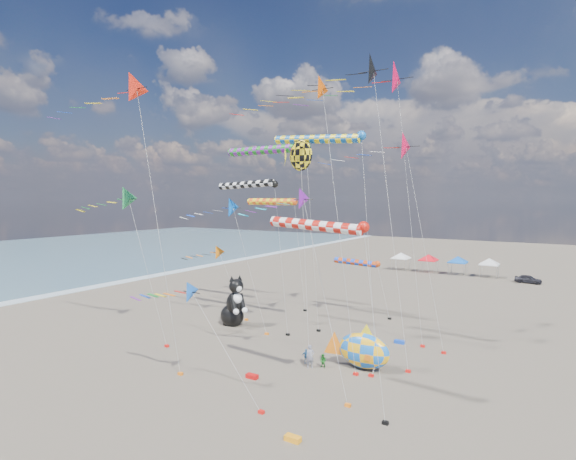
% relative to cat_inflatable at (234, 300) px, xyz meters
% --- Properties ---
extents(ground, '(260.00, 260.00, 0.00)m').
position_rel_cat_inflatable_xyz_m(ground, '(9.47, -15.43, -2.68)').
color(ground, brown).
rests_on(ground, ground).
extents(delta_kite_0, '(10.01, 1.82, 7.94)m').
position_rel_cat_inflatable_xyz_m(delta_kite_0, '(-5.10, 2.18, 4.00)').
color(delta_kite_0, orange).
rests_on(delta_kite_0, ground).
extents(delta_kite_1, '(10.51, 2.11, 13.44)m').
position_rel_cat_inflatable_xyz_m(delta_kite_1, '(0.12, -0.89, 9.39)').
color(delta_kite_1, blue).
rests_on(delta_kite_1, ground).
extents(delta_kite_2, '(10.65, 1.99, 22.51)m').
position_rel_cat_inflatable_xyz_m(delta_kite_2, '(12.21, -5.64, 18.45)').
color(delta_kite_2, '#E74F03').
rests_on(delta_kite_2, ground).
extents(delta_kite_3, '(14.24, 2.73, 24.61)m').
position_rel_cat_inflatable_xyz_m(delta_kite_3, '(14.41, -3.04, 20.30)').
color(delta_kite_3, black).
rests_on(delta_kite_3, ground).
extents(delta_kite_4, '(13.78, 2.44, 22.66)m').
position_rel_cat_inflatable_xyz_m(delta_kite_4, '(0.57, -12.52, 18.43)').
color(delta_kite_4, red).
rests_on(delta_kite_4, ground).
extents(delta_kite_5, '(11.17, 2.73, 19.25)m').
position_rel_cat_inflatable_xyz_m(delta_kite_5, '(17.23, 2.62, 14.97)').
color(delta_kite_5, red).
rests_on(delta_kite_5, ground).
extents(delta_kite_6, '(12.93, 3.28, 25.62)m').
position_rel_cat_inflatable_xyz_m(delta_kite_6, '(15.69, 3.40, 21.10)').
color(delta_kite_6, '#D1093D').
rests_on(delta_kite_6, ground).
extents(delta_kite_7, '(10.73, 2.38, 14.44)m').
position_rel_cat_inflatable_xyz_m(delta_kite_7, '(-4.64, -8.55, 10.30)').
color(delta_kite_7, green).
rests_on(delta_kite_7, ground).
extents(delta_kite_8, '(10.13, 1.61, 7.87)m').
position_rel_cat_inflatable_xyz_m(delta_kite_8, '(8.09, -14.27, 3.97)').
color(delta_kite_8, blue).
rests_on(delta_kite_8, ground).
extents(delta_kite_9, '(8.11, 1.65, 14.04)m').
position_rel_cat_inflatable_xyz_m(delta_kite_9, '(13.91, -10.64, 10.14)').
color(delta_kite_9, '#7915A0').
rests_on(delta_kite_9, ground).
extents(windsock_0, '(6.84, 0.71, 6.36)m').
position_rel_cat_inflatable_xyz_m(windsock_0, '(9.28, 10.77, 3.28)').
color(windsock_0, '#C23C0D').
rests_on(windsock_0, ground).
extents(windsock_1, '(8.29, 0.86, 13.26)m').
position_rel_cat_inflatable_xyz_m(windsock_1, '(-1.04, 9.05, 10.10)').
color(windsock_1, '#FF5715').
rests_on(windsock_1, ground).
extents(windsock_2, '(10.05, 0.80, 18.72)m').
position_rel_cat_inflatable_xyz_m(windsock_2, '(10.76, -1.48, 15.56)').
color(windsock_2, '#125CB4').
rests_on(windsock_2, ground).
extents(windsock_3, '(8.56, 0.72, 14.95)m').
position_rel_cat_inflatable_xyz_m(windsock_3, '(2.00, -0.02, 11.82)').
color(windsock_3, black).
rests_on(windsock_3, ground).
extents(windsock_4, '(11.16, 0.93, 18.70)m').
position_rel_cat_inflatable_xyz_m(windsock_4, '(2.70, 2.73, 15.50)').
color(windsock_4, '#18841E').
rests_on(windsock_4, ground).
extents(windsock_5, '(8.21, 0.70, 11.87)m').
position_rel_cat_inflatable_xyz_m(windsock_5, '(16.02, -11.55, 8.77)').
color(windsock_5, red).
rests_on(windsock_5, ground).
extents(angelfish_kite, '(3.74, 3.02, 18.19)m').
position_rel_cat_inflatable_xyz_m(angelfish_kite, '(9.38, -2.83, 14.05)').
color(angelfish_kite, yellow).
rests_on(angelfish_kite, ground).
extents(cat_inflatable, '(4.44, 3.46, 5.37)m').
position_rel_cat_inflatable_xyz_m(cat_inflatable, '(0.00, 0.00, 0.00)').
color(cat_inflatable, black).
rests_on(cat_inflatable, ground).
extents(fish_inflatable, '(5.54, 2.22, 3.62)m').
position_rel_cat_inflatable_xyz_m(fish_inflatable, '(16.06, -4.32, -1.17)').
color(fish_inflatable, blue).
rests_on(fish_inflatable, ground).
extents(person_adult, '(0.78, 0.76, 1.80)m').
position_rel_cat_inflatable_xyz_m(person_adult, '(12.41, -6.15, -1.78)').
color(person_adult, gray).
rests_on(person_adult, ground).
extents(child_green, '(0.57, 0.46, 1.11)m').
position_rel_cat_inflatable_xyz_m(child_green, '(13.30, -5.68, -2.13)').
color(child_green, '#19711F').
rests_on(child_green, ground).
extents(child_blue, '(0.73, 0.59, 1.16)m').
position_rel_cat_inflatable_xyz_m(child_blue, '(11.62, -5.44, -2.10)').
color(child_blue, '#285D92').
rests_on(child_blue, ground).
extents(kite_bag_0, '(0.90, 0.44, 0.30)m').
position_rel_cat_inflatable_xyz_m(kite_bag_0, '(16.74, -15.96, -2.53)').
color(kite_bag_0, orange).
rests_on(kite_bag_0, ground).
extents(kite_bag_1, '(0.90, 0.44, 0.30)m').
position_rel_cat_inflatable_xyz_m(kite_bag_1, '(16.48, 3.33, -2.53)').
color(kite_bag_1, blue).
rests_on(kite_bag_1, ground).
extents(kite_bag_2, '(0.90, 0.44, 0.30)m').
position_rel_cat_inflatable_xyz_m(kite_bag_2, '(9.76, -10.19, -2.53)').
color(kite_bag_2, red).
rests_on(kite_bag_2, ground).
extents(tent_row, '(19.20, 4.20, 3.80)m').
position_rel_cat_inflatable_xyz_m(tent_row, '(10.97, 44.57, 0.47)').
color(tent_row, white).
rests_on(tent_row, ground).
extents(parked_car, '(3.98, 1.99, 1.30)m').
position_rel_cat_inflatable_xyz_m(parked_car, '(24.39, 42.57, -2.03)').
color(parked_car, '#26262D').
rests_on(parked_car, ground).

